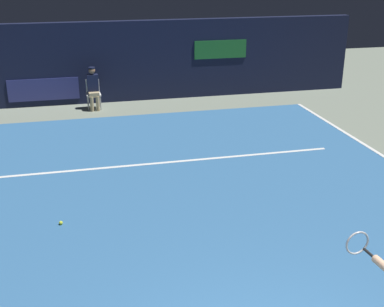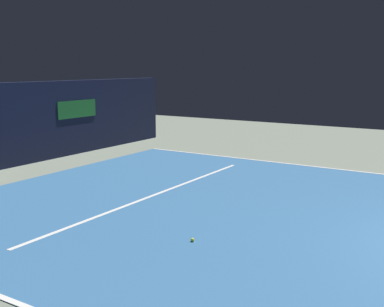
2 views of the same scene
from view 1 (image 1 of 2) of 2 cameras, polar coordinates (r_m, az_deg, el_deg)
ground_plane at (r=9.66m, az=-1.64°, el=-5.87°), size 31.56×31.56×0.00m
court_surface at (r=9.66m, az=-1.64°, el=-5.84°), size 10.73×12.22×0.01m
line_service at (r=11.57m, az=-3.81°, el=-1.11°), size 8.37×0.10×0.01m
back_wall at (r=16.77m, az=-7.36°, el=10.36°), size 15.58×0.33×2.60m
line_judge_on_chair at (r=16.00m, az=-11.20°, el=7.37°), size 0.45×0.54×1.32m
tennis_ball at (r=9.24m, az=-14.72°, el=-7.65°), size 0.07×0.07×0.07m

